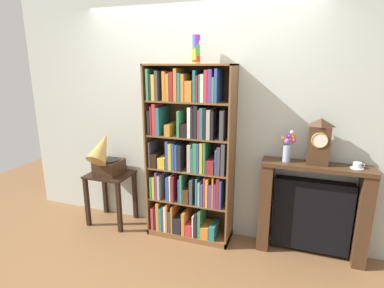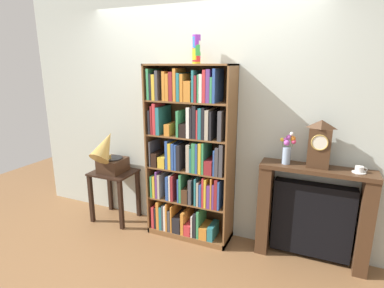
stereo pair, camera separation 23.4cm
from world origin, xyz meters
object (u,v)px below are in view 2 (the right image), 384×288
object	(u,v)px
side_table_left	(114,184)
fireplace_mantel	(312,215)
cup_stack	(196,49)
flower_vase	(288,149)
bookshelf	(189,158)
mantel_clock	(320,144)
gramophone	(108,154)
teacup_with_saucer	(359,170)

from	to	relation	value
side_table_left	fireplace_mantel	size ratio (longest dim) A/B	0.61
cup_stack	side_table_left	size ratio (longest dim) A/B	0.44
flower_vase	bookshelf	bearing A→B (deg)	-176.51
fireplace_mantel	mantel_clock	size ratio (longest dim) A/B	2.30
gramophone	mantel_clock	world-z (taller)	mantel_clock
cup_stack	mantel_clock	xyz separation A→B (m)	(1.21, 0.00, -0.84)
fireplace_mantel	gramophone	bearing A→B (deg)	-175.70
cup_stack	mantel_clock	distance (m)	1.48
gramophone	flower_vase	bearing A→B (deg)	4.43
gramophone	fireplace_mantel	xyz separation A→B (m)	(2.27, 0.17, -0.39)
cup_stack	mantel_clock	bearing A→B (deg)	0.00
mantel_clock	teacup_with_saucer	world-z (taller)	mantel_clock
flower_vase	gramophone	bearing A→B (deg)	-175.57
fireplace_mantel	mantel_clock	world-z (taller)	mantel_clock
mantel_clock	flower_vase	xyz separation A→B (m)	(-0.27, 0.01, -0.08)
cup_stack	gramophone	bearing A→B (deg)	-172.02
teacup_with_saucer	bookshelf	bearing A→B (deg)	-178.00
side_table_left	cup_stack	bearing A→B (deg)	4.34
side_table_left	flower_vase	distance (m)	2.10
teacup_with_saucer	side_table_left	bearing A→B (deg)	-178.19
bookshelf	side_table_left	distance (m)	1.10
mantel_clock	flower_vase	bearing A→B (deg)	178.61
gramophone	fireplace_mantel	distance (m)	2.31
gramophone	flower_vase	world-z (taller)	flower_vase
cup_stack	fireplace_mantel	size ratio (longest dim) A/B	0.27
side_table_left	flower_vase	xyz separation A→B (m)	(1.99, 0.09, 0.65)
gramophone	teacup_with_saucer	xyz separation A→B (m)	(2.61, 0.15, 0.13)
teacup_with_saucer	cup_stack	bearing A→B (deg)	-179.92
bookshelf	side_table_left	world-z (taller)	bookshelf
mantel_clock	bookshelf	bearing A→B (deg)	-177.56
mantel_clock	teacup_with_saucer	distance (m)	0.40
fireplace_mantel	flower_vase	size ratio (longest dim) A/B	3.27
side_table_left	mantel_clock	world-z (taller)	mantel_clock
cup_stack	teacup_with_saucer	xyz separation A→B (m)	(1.56, 0.00, -1.04)
bookshelf	gramophone	size ratio (longest dim) A/B	3.39
bookshelf	gramophone	xyz separation A→B (m)	(-1.00, -0.09, -0.05)
side_table_left	fireplace_mantel	world-z (taller)	fireplace_mantel
cup_stack	side_table_left	bearing A→B (deg)	-175.66
bookshelf	fireplace_mantel	xyz separation A→B (m)	(1.27, 0.08, -0.44)
teacup_with_saucer	flower_vase	bearing A→B (deg)	179.59
cup_stack	flower_vase	bearing A→B (deg)	0.41
cup_stack	fireplace_mantel	bearing A→B (deg)	1.07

